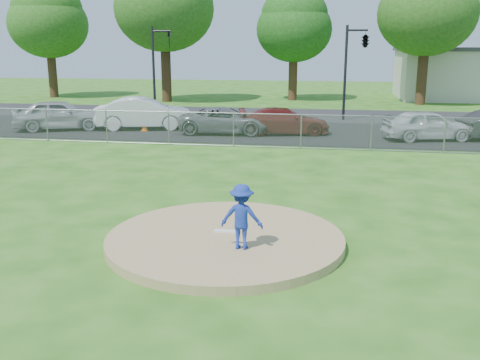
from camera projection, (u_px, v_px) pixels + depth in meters
The scene contains 18 objects.
ground at pixel (273, 157), 21.77m from camera, with size 120.00×120.00×0.00m, color #235813.
pitchers_mound at pixel (225, 239), 12.18m from camera, with size 5.40×5.40×0.20m, color #9D8356.
pitching_rubber at pixel (227, 231), 12.34m from camera, with size 0.60×0.15×0.04m, color white.
chain_link_fence at pixel (278, 131), 23.50m from camera, with size 40.00×0.06×1.50m, color gray.
parking_lot at pixel (287, 132), 27.98m from camera, with size 50.00×8.00×0.01m, color black.
street at pixel (296, 115), 35.15m from camera, with size 60.00×7.00×0.01m, color #242426.
tree_far_left at pixel (48, 14), 45.64m from camera, with size 6.72×6.72×10.74m.
tree_center at pixel (294, 20), 43.31m from camera, with size 6.16×6.16×9.84m.
tree_right at pixel (428, 1), 39.48m from camera, with size 7.28×7.28×11.63m.
traffic_signal_left at pixel (157, 63), 33.86m from camera, with size 1.28×0.20×5.60m.
traffic_signal_center at pixel (363, 42), 31.47m from camera, with size 1.42×2.48×5.60m.
pitcher at pixel (242, 217), 11.22m from camera, with size 0.90×0.52×1.40m, color #1C349C.
traffic_cone at pixel (144, 124), 28.33m from camera, with size 0.35×0.35×0.68m, color orange.
parked_car_silver at pixel (60, 115), 28.61m from camera, with size 1.91×4.76×1.62m, color #A6A6AB.
parked_car_white at pixel (144, 113), 28.90m from camera, with size 1.79×5.14×1.69m, color white.
parked_car_gray at pixel (226, 120), 27.44m from camera, with size 2.22×4.81×1.34m, color slate.
parked_car_darkred at pixel (284, 121), 27.24m from camera, with size 1.87×4.61×1.34m, color maroon.
parked_car_pearl at pixel (428, 125), 25.49m from camera, with size 1.71×4.24×1.44m, color silver.
Camera 1 is at (2.27, -11.27, 4.37)m, focal length 40.00 mm.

